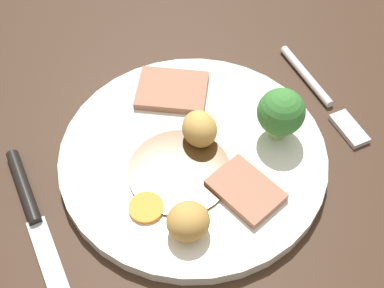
% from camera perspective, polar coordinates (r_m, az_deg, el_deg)
% --- Properties ---
extents(dining_table, '(1.20, 0.84, 0.04)m').
position_cam_1_polar(dining_table, '(0.54, 3.76, -1.18)').
color(dining_table, '#382316').
rests_on(dining_table, ground).
extents(dinner_plate, '(0.26, 0.26, 0.01)m').
position_cam_1_polar(dinner_plate, '(0.51, -0.00, -1.15)').
color(dinner_plate, silver).
rests_on(dinner_plate, dining_table).
extents(gravy_pool, '(0.10, 0.10, 0.00)m').
position_cam_1_polar(gravy_pool, '(0.49, -1.36, -2.98)').
color(gravy_pool, '#563819').
rests_on(gravy_pool, dinner_plate).
extents(meat_slice_main, '(0.09, 0.09, 0.01)m').
position_cam_1_polar(meat_slice_main, '(0.55, -2.18, 5.87)').
color(meat_slice_main, '#9E664C').
rests_on(meat_slice_main, dinner_plate).
extents(meat_slice_under, '(0.06, 0.07, 0.01)m').
position_cam_1_polar(meat_slice_under, '(0.48, 5.84, -5.00)').
color(meat_slice_under, '#9E664C').
rests_on(meat_slice_under, dinner_plate).
extents(roast_potato_left, '(0.04, 0.04, 0.03)m').
position_cam_1_polar(roast_potato_left, '(0.45, -0.42, -8.39)').
color(roast_potato_left, '#BC8C42').
rests_on(roast_potato_left, dinner_plate).
extents(roast_potato_right, '(0.04, 0.04, 0.04)m').
position_cam_1_polar(roast_potato_right, '(0.50, 0.83, 1.65)').
color(roast_potato_right, tan).
rests_on(roast_potato_right, dinner_plate).
extents(carrot_coin_front, '(0.03, 0.03, 0.00)m').
position_cam_1_polar(carrot_coin_front, '(0.47, -4.99, -6.90)').
color(carrot_coin_front, orange).
rests_on(carrot_coin_front, dinner_plate).
extents(broccoli_floret, '(0.05, 0.05, 0.06)m').
position_cam_1_polar(broccoli_floret, '(0.50, 9.64, 3.37)').
color(broccoli_floret, '#8CB766').
rests_on(broccoli_floret, dinner_plate).
extents(fork, '(0.03, 0.15, 0.01)m').
position_cam_1_polar(fork, '(0.58, 14.03, 5.04)').
color(fork, silver).
rests_on(fork, dining_table).
extents(knife, '(0.03, 0.19, 0.01)m').
position_cam_1_polar(knife, '(0.50, -16.83, -7.43)').
color(knife, black).
rests_on(knife, dining_table).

